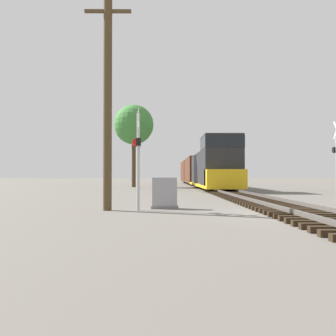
{
  "coord_description": "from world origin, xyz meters",
  "views": [
    {
      "loc": [
        -4.64,
        -13.6,
        1.33
      ],
      "look_at": [
        -4.46,
        8.34,
        1.76
      ],
      "focal_mm": 42.0,
      "sensor_mm": 36.0,
      "label": 1
    }
  ],
  "objects_px": {
    "relay_cabinet": "(165,193)",
    "utility_pole": "(108,100)",
    "tree_mid_background": "(134,125)",
    "freight_train": "(199,170)",
    "crossing_signal_near": "(138,149)"
  },
  "relations": [
    {
      "from": "relay_cabinet",
      "to": "tree_mid_background",
      "type": "xyz_separation_m",
      "value": [
        -3.65,
        30.16,
        6.68
      ]
    },
    {
      "from": "crossing_signal_near",
      "to": "utility_pole",
      "type": "distance_m",
      "value": 2.22
    },
    {
      "from": "utility_pole",
      "to": "tree_mid_background",
      "type": "bearing_deg",
      "value": 92.68
    },
    {
      "from": "freight_train",
      "to": "utility_pole",
      "type": "distance_m",
      "value": 39.21
    },
    {
      "from": "utility_pole",
      "to": "tree_mid_background",
      "type": "relative_size",
      "value": 0.86
    },
    {
      "from": "freight_train",
      "to": "tree_mid_background",
      "type": "xyz_separation_m",
      "value": [
        -8.29,
        -7.55,
        5.25
      ]
    },
    {
      "from": "utility_pole",
      "to": "freight_train",
      "type": "bearing_deg",
      "value": 79.93
    },
    {
      "from": "freight_train",
      "to": "utility_pole",
      "type": "bearing_deg",
      "value": -100.07
    },
    {
      "from": "relay_cabinet",
      "to": "utility_pole",
      "type": "height_order",
      "value": "utility_pole"
    },
    {
      "from": "crossing_signal_near",
      "to": "relay_cabinet",
      "type": "height_order",
      "value": "crossing_signal_near"
    },
    {
      "from": "relay_cabinet",
      "to": "tree_mid_background",
      "type": "bearing_deg",
      "value": 96.9
    },
    {
      "from": "relay_cabinet",
      "to": "utility_pole",
      "type": "xyz_separation_m",
      "value": [
        -2.2,
        -0.84,
        3.63
      ]
    },
    {
      "from": "freight_train",
      "to": "relay_cabinet",
      "type": "distance_m",
      "value": 38.02
    },
    {
      "from": "relay_cabinet",
      "to": "tree_mid_background",
      "type": "relative_size",
      "value": 0.13
    },
    {
      "from": "crossing_signal_near",
      "to": "utility_pole",
      "type": "relative_size",
      "value": 0.47
    }
  ]
}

